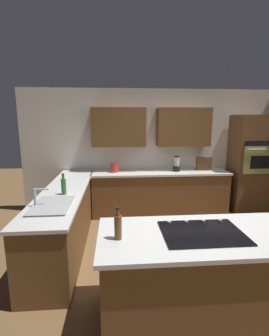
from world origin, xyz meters
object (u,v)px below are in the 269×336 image
(sink_unit, at_px, (51,205))
(blender, at_px, (177,165))
(wall_oven, at_px, (251,164))
(kettle, at_px, (114,167))
(dish_soap_bottle, at_px, (64,186))
(spice_rack, at_px, (204,164))
(oil_bottle, at_px, (118,226))
(cooktop, at_px, (202,232))

(sink_unit, relative_size, blender, 2.16)
(wall_oven, xyz_separation_m, kettle, (2.90, -0.03, -0.03))
(dish_soap_bottle, bearing_deg, spice_rack, -149.59)
(wall_oven, distance_m, oil_bottle, 4.04)
(sink_unit, height_order, blender, blender)
(wall_oven, xyz_separation_m, blender, (1.60, -0.03, 0.01))
(blender, xyz_separation_m, dish_soap_bottle, (2.02, 1.48, -0.01))
(blender, bearing_deg, oil_bottle, 66.38)
(cooktop, xyz_separation_m, dish_soap_bottle, (1.55, -1.35, 0.12))
(kettle, bearing_deg, blender, -180.00)
(sink_unit, relative_size, spice_rack, 2.24)
(sink_unit, height_order, spice_rack, spice_rack)
(sink_unit, relative_size, kettle, 3.48)
(kettle, relative_size, oil_bottle, 0.67)
(cooktop, relative_size, spice_rack, 2.43)
(wall_oven, height_order, spice_rack, wall_oven)
(spice_rack, height_order, dish_soap_bottle, dish_soap_bottle)
(blender, bearing_deg, wall_oven, 178.89)
(sink_unit, xyz_separation_m, oil_bottle, (-0.82, 0.92, 0.10))
(wall_oven, height_order, oil_bottle, wall_oven)
(wall_oven, xyz_separation_m, spice_rack, (1.00, -0.08, 0.01))
(cooktop, xyz_separation_m, spice_rack, (-1.07, -2.89, 0.14))
(spice_rack, distance_m, oil_bottle, 3.48)
(sink_unit, xyz_separation_m, blender, (-2.08, -1.96, 0.12))
(spice_rack, bearing_deg, cooktop, 69.73)
(sink_unit, relative_size, cooktop, 0.92)
(dish_soap_bottle, height_order, oil_bottle, dish_soap_bottle)
(sink_unit, bearing_deg, blender, -136.61)
(blender, bearing_deg, dish_soap_bottle, 36.32)
(spice_rack, distance_m, kettle, 1.90)
(dish_soap_bottle, relative_size, oil_bottle, 1.03)
(dish_soap_bottle, bearing_deg, oil_bottle, 118.43)
(wall_oven, relative_size, cooktop, 2.70)
(cooktop, relative_size, blender, 2.34)
(wall_oven, distance_m, kettle, 2.90)
(sink_unit, bearing_deg, spice_rack, -143.01)
(sink_unit, height_order, oil_bottle, oil_bottle)
(kettle, bearing_deg, wall_oven, 179.39)
(spice_rack, bearing_deg, kettle, 1.60)
(sink_unit, bearing_deg, oil_bottle, 131.59)
(sink_unit, distance_m, cooktop, 1.83)
(sink_unit, height_order, dish_soap_bottle, dish_soap_bottle)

